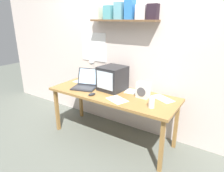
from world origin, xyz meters
The scene contains 13 objects.
ground_plane centered at (0.00, 0.00, 0.00)m, with size 12.00×12.00×0.00m, color #5A5F56.
back_wall centered at (0.00, 0.46, 1.31)m, with size 5.60×0.24×2.60m.
corner_desk centered at (0.00, 0.00, 0.65)m, with size 1.80×0.67×0.71m.
crt_monitor centered at (-0.07, 0.12, 0.88)m, with size 0.36×0.38×0.34m.
laptop centered at (-0.46, 0.00, 0.78)m, with size 0.42×0.43×0.25m.
desk_lamp centered at (-0.48, 0.18, 0.95)m, with size 0.13×0.16×0.39m.
juice_glass centered at (0.64, -0.15, 0.77)m, with size 0.07×0.07×0.13m.
space_heater centered at (0.42, 0.08, 0.81)m, with size 0.16×0.12×0.21m.
computer_mouse centered at (-0.17, -0.23, 0.73)m, with size 0.09×0.12×0.03m.
printed_handout centered at (-0.68, 0.15, 0.71)m, with size 0.25×0.17×0.00m.
loose_paper_near_laptop centered at (0.66, 0.18, 0.71)m, with size 0.33×0.27×0.00m.
open_notebook centered at (0.19, -0.17, 0.71)m, with size 0.31×0.26×0.00m.
loose_paper_near_monitor centered at (0.25, 0.21, 0.71)m, with size 0.29×0.24×0.00m.
Camera 1 is at (1.41, -2.15, 1.69)m, focal length 32.00 mm.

